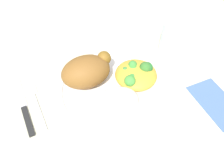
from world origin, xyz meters
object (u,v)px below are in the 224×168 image
object	(u,v)px
rice_pile	(116,103)
mac_cheese_with_broccoli	(136,73)
roasted_chicken	(87,71)
napkin	(217,102)
fork	(36,103)
plate	(112,89)
knife	(24,107)
water_glass	(173,38)

from	to	relation	value
rice_pile	mac_cheese_with_broccoli	size ratio (longest dim) A/B	0.99
roasted_chicken	napkin	xyz separation A→B (m)	(0.26, -0.16, -0.05)
fork	napkin	bearing A→B (deg)	-22.05
plate	knife	xyz separation A→B (m)	(-0.20, 0.03, -0.01)
mac_cheese_with_broccoli	water_glass	xyz separation A→B (m)	(0.15, 0.07, 0.00)
rice_pile	water_glass	distance (m)	0.26
mac_cheese_with_broccoli	napkin	xyz separation A→B (m)	(0.15, -0.12, -0.04)
roasted_chicken	fork	size ratio (longest dim) A/B	0.84
roasted_chicken	mac_cheese_with_broccoli	bearing A→B (deg)	-18.32
mac_cheese_with_broccoli	fork	bearing A→B (deg)	171.64
mac_cheese_with_broccoli	napkin	bearing A→B (deg)	-39.03
plate	mac_cheese_with_broccoli	bearing A→B (deg)	0.99
plate	rice_pile	bearing A→B (deg)	-104.15
rice_pile	roasted_chicken	bearing A→B (deg)	108.22
plate	water_glass	size ratio (longest dim) A/B	2.79
rice_pile	fork	bearing A→B (deg)	149.36
napkin	plate	bearing A→B (deg)	150.31
plate	roasted_chicken	xyz separation A→B (m)	(-0.05, 0.04, 0.05)
knife	fork	bearing A→B (deg)	4.34
rice_pile	fork	world-z (taller)	rice_pile
mac_cheese_with_broccoli	plate	bearing A→B (deg)	-179.01
mac_cheese_with_broccoli	fork	distance (m)	0.24
roasted_chicken	fork	xyz separation A→B (m)	(-0.13, -0.00, -0.05)
knife	roasted_chicken	bearing A→B (deg)	1.15
rice_pile	mac_cheese_with_broccoli	bearing A→B (deg)	38.13
water_glass	napkin	bearing A→B (deg)	-89.23
mac_cheese_with_broccoli	knife	size ratio (longest dim) A/B	0.52
mac_cheese_with_broccoli	water_glass	distance (m)	0.16
plate	roasted_chicken	size ratio (longest dim) A/B	2.08
napkin	knife	bearing A→B (deg)	159.56
plate	fork	xyz separation A→B (m)	(-0.17, 0.04, -0.01)
rice_pile	knife	world-z (taller)	rice_pile
rice_pile	napkin	size ratio (longest dim) A/B	0.75
fork	napkin	distance (m)	0.41
napkin	water_glass	bearing A→B (deg)	90.77
rice_pile	knife	size ratio (longest dim) A/B	0.51
napkin	fork	bearing A→B (deg)	157.95
mac_cheese_with_broccoli	napkin	world-z (taller)	mac_cheese_with_broccoli
fork	water_glass	bearing A→B (deg)	6.03
fork	plate	bearing A→B (deg)	-11.57
rice_pile	mac_cheese_with_broccoli	distance (m)	0.10
roasted_chicken	mac_cheese_with_broccoli	distance (m)	0.11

